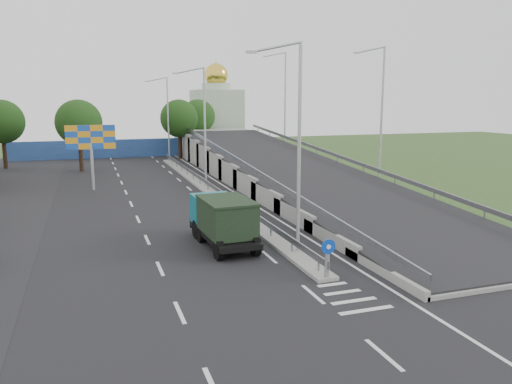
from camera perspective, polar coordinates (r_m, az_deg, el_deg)
name	(u,v)px	position (r m, az deg, el deg)	size (l,w,h in m)	color
ground	(352,301)	(19.95, 10.97, -12.10)	(160.00, 160.00, 0.00)	#2D4C1E
road_surface	(181,204)	(37.24, -8.58, -1.35)	(26.00, 90.00, 0.04)	black
median	(208,191)	(41.66, -5.51, 0.12)	(1.00, 44.00, 0.20)	gray
overpass_ramp	(291,167)	(43.70, 4.08, 2.83)	(10.00, 50.00, 3.50)	gray
median_guardrail	(208,183)	(41.55, -5.52, 1.00)	(0.09, 44.00, 0.71)	gray
sign_bollard	(327,258)	(21.38, 8.17, -7.49)	(0.64, 0.23, 1.67)	black
lamp_post_near	(296,138)	(23.92, 4.55, 6.19)	(2.74, 0.18, 10.08)	#B2B5B7
lamp_post_mid	(203,121)	(42.99, -6.12, 8.10)	(2.74, 0.18, 10.08)	#B2B5B7
lamp_post_far	(166,114)	(62.64, -10.20, 8.75)	(2.74, 0.18, 10.08)	#B2B5B7
blue_wall	(130,148)	(68.42, -14.25, 4.87)	(30.00, 0.50, 2.40)	#293F97
church	(217,114)	(78.36, -4.51, 8.85)	(7.00, 7.00, 13.80)	#B2CCAD
billboard	(91,141)	(44.04, -18.36, 5.56)	(4.00, 0.24, 5.50)	#B2B5B7
tree_left_mid	(79,123)	(55.96, -19.59, 7.47)	(4.80, 4.80, 7.60)	black
tree_median_far	(179,119)	(64.95, -8.79, 8.30)	(4.80, 4.80, 7.60)	black
tree_left_far	(2,122)	(61.57, -27.06, 7.16)	(4.80, 4.80, 7.60)	black
tree_ramp_far	(198,116)	(72.58, -6.62, 8.58)	(4.80, 4.80, 7.60)	black
dump_truck	(223,218)	(26.26, -3.85, -3.03)	(2.49, 6.05, 2.63)	black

